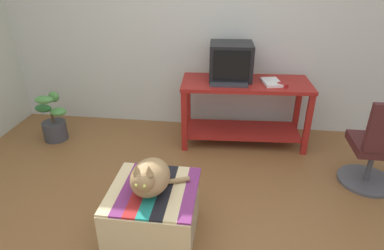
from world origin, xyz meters
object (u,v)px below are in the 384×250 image
(desk, at_px, (245,102))
(keyboard, at_px, (229,84))
(cat, at_px, (150,178))
(tv_monitor, at_px, (231,62))
(stapler, at_px, (283,85))
(ottoman_with_blanket, at_px, (154,212))
(potted_plant, at_px, (53,122))
(office_chair, at_px, (377,150))
(book, at_px, (272,82))

(desk, bearing_deg, keyboard, -146.30)
(desk, height_order, keyboard, keyboard)
(cat, bearing_deg, tv_monitor, 76.52)
(desk, xyz_separation_m, stapler, (0.37, -0.12, 0.26))
(ottoman_with_blanket, relative_size, cat, 1.55)
(potted_plant, height_order, office_chair, office_chair)
(tv_monitor, bearing_deg, keyboard, -95.39)
(desk, xyz_separation_m, keyboard, (-0.19, -0.14, 0.25))
(book, bearing_deg, cat, -133.41)
(office_chair, bearing_deg, tv_monitor, -30.11)
(stapler, bearing_deg, cat, 178.91)
(desk, height_order, office_chair, office_chair)
(keyboard, height_order, potted_plant, keyboard)
(keyboard, relative_size, cat, 0.97)
(desk, xyz_separation_m, office_chair, (1.18, -0.72, -0.11))
(tv_monitor, bearing_deg, ottoman_with_blanket, -110.07)
(book, bearing_deg, tv_monitor, 153.88)
(book, bearing_deg, potted_plant, 172.56)
(office_chair, bearing_deg, desk, -30.94)
(stapler, bearing_deg, book, 83.96)
(desk, relative_size, cat, 3.45)
(desk, distance_m, office_chair, 1.39)
(keyboard, xyz_separation_m, office_chair, (1.37, -0.58, -0.36))
(tv_monitor, distance_m, book, 0.49)
(ottoman_with_blanket, relative_size, office_chair, 0.72)
(desk, xyz_separation_m, potted_plant, (-2.19, -0.25, -0.27))
(keyboard, distance_m, office_chair, 1.53)
(stapler, bearing_deg, ottoman_with_blanket, 178.57)
(potted_plant, bearing_deg, stapler, 2.88)
(desk, distance_m, potted_plant, 2.22)
(potted_plant, xyz_separation_m, office_chair, (3.38, -0.47, 0.16))
(keyboard, distance_m, cat, 1.57)
(cat, bearing_deg, book, 62.23)
(tv_monitor, height_order, stapler, tv_monitor)
(ottoman_with_blanket, height_order, office_chair, office_chair)
(potted_plant, height_order, stapler, stapler)
(ottoman_with_blanket, height_order, cat, cat)
(desk, relative_size, potted_plant, 2.40)
(potted_plant, bearing_deg, ottoman_with_blanket, -41.49)
(book, xyz_separation_m, potted_plant, (-2.46, -0.22, -0.52))
(cat, bearing_deg, keyboard, 74.46)
(stapler, bearing_deg, potted_plant, 126.94)
(ottoman_with_blanket, relative_size, stapler, 5.83)
(keyboard, xyz_separation_m, potted_plant, (-2.01, -0.10, -0.52))
(ottoman_with_blanket, xyz_separation_m, stapler, (1.05, 1.47, 0.54))
(book, height_order, office_chair, office_chair)
(office_chair, bearing_deg, keyboard, -22.58)
(tv_monitor, bearing_deg, desk, -27.99)
(office_chair, bearing_deg, potted_plant, -7.67)
(book, relative_size, cat, 0.66)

